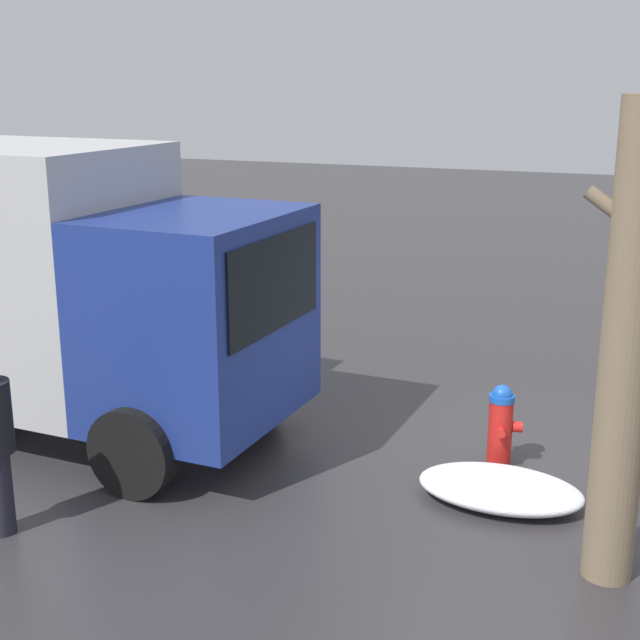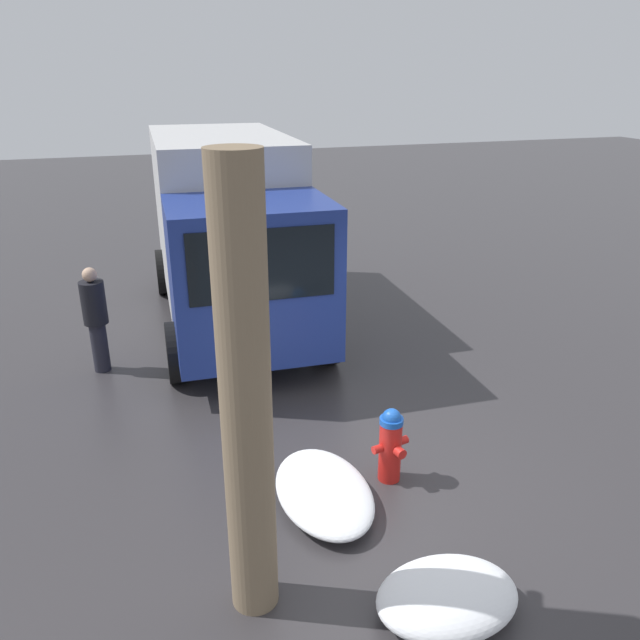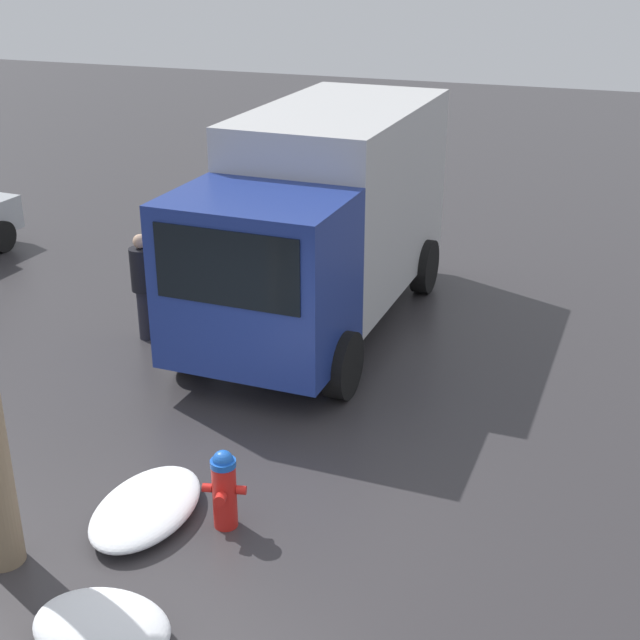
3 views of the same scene
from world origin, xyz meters
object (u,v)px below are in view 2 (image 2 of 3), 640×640
object	(u,v)px
tree_trunk	(246,405)
delivery_truck	(229,227)
pedestrian	(95,316)
fire_hydrant	(391,444)

from	to	relation	value
tree_trunk	delivery_truck	xyz separation A→B (m)	(6.50, -1.00, -0.19)
tree_trunk	delivery_truck	bearing A→B (deg)	-8.73
tree_trunk	pedestrian	size ratio (longest dim) A/B	2.34
fire_hydrant	pedestrian	distance (m)	4.92
tree_trunk	fire_hydrant	bearing A→B (deg)	-55.75
tree_trunk	pedestrian	bearing A→B (deg)	14.22
tree_trunk	delivery_truck	distance (m)	6.58
fire_hydrant	pedestrian	size ratio (longest dim) A/B	0.54
tree_trunk	pedestrian	xyz separation A→B (m)	(5.04, 1.28, -1.02)
delivery_truck	pedestrian	distance (m)	2.83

